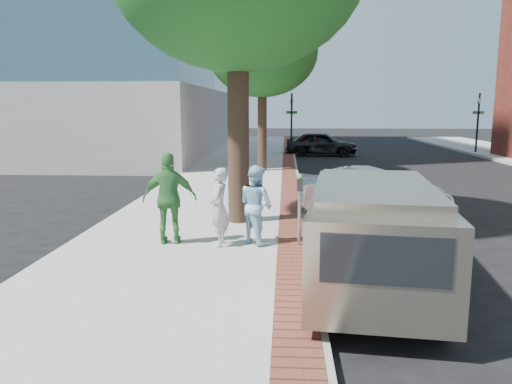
# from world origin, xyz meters

# --- Properties ---
(ground) EXTENTS (120.00, 120.00, 0.00)m
(ground) POSITION_xyz_m (0.00, 0.00, 0.00)
(ground) COLOR black
(ground) RESTS_ON ground
(sidewalk) EXTENTS (5.00, 60.00, 0.15)m
(sidewalk) POSITION_xyz_m (-1.50, 8.00, 0.07)
(sidewalk) COLOR #9E9991
(sidewalk) RESTS_ON ground
(brick_strip) EXTENTS (0.60, 60.00, 0.01)m
(brick_strip) POSITION_xyz_m (0.70, 8.00, 0.15)
(brick_strip) COLOR brown
(brick_strip) RESTS_ON sidewalk
(curb) EXTENTS (0.10, 60.00, 0.15)m
(curb) POSITION_xyz_m (1.05, 8.00, 0.07)
(curb) COLOR gray
(curb) RESTS_ON ground
(office_base) EXTENTS (18.20, 22.20, 4.00)m
(office_base) POSITION_xyz_m (-13.00, 22.00, 2.00)
(office_base) COLOR gray
(office_base) RESTS_ON ground
(signal_near) EXTENTS (0.70, 0.15, 3.80)m
(signal_near) POSITION_xyz_m (0.90, 22.00, 2.25)
(signal_near) COLOR black
(signal_near) RESTS_ON ground
(signal_far) EXTENTS (0.70, 0.15, 3.80)m
(signal_far) POSITION_xyz_m (12.50, 22.00, 2.25)
(signal_far) COLOR black
(signal_far) RESTS_ON ground
(tree_far) EXTENTS (4.80, 4.80, 7.14)m
(tree_far) POSITION_xyz_m (-0.50, 12.00, 5.30)
(tree_far) COLOR black
(tree_far) RESTS_ON sidewalk
(parking_meter) EXTENTS (0.12, 0.32, 1.47)m
(parking_meter) POSITION_xyz_m (0.84, -0.25, 1.21)
(parking_meter) COLOR gray
(parking_meter) RESTS_ON sidewalk
(person_gray) EXTENTS (0.38, 0.58, 1.60)m
(person_gray) POSITION_xyz_m (-0.79, -0.33, 0.95)
(person_gray) COLOR #A8A8AD
(person_gray) RESTS_ON sidewalk
(person_officer) EXTENTS (1.00, 1.00, 1.63)m
(person_officer) POSITION_xyz_m (-0.05, -0.07, 0.96)
(person_officer) COLOR #97CEEA
(person_officer) RESTS_ON sidewalk
(person_green) EXTENTS (1.15, 0.60, 1.88)m
(person_green) POSITION_xyz_m (-1.82, -0.20, 1.09)
(person_green) COLOR #397E3B
(person_green) RESTS_ON sidewalk
(sedan_silver) EXTENTS (4.07, 1.67, 1.31)m
(sedan_silver) POSITION_xyz_m (2.95, 3.34, 0.65)
(sedan_silver) COLOR #B5B6BC
(sedan_silver) RESTS_ON ground
(bg_car) EXTENTS (4.44, 2.03, 1.47)m
(bg_car) POSITION_xyz_m (2.72, 20.50, 0.74)
(bg_car) COLOR black
(bg_car) RESTS_ON ground
(van) EXTENTS (2.38, 5.04, 1.80)m
(van) POSITION_xyz_m (1.96, -2.11, 0.99)
(van) COLOR gray
(van) RESTS_ON ground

